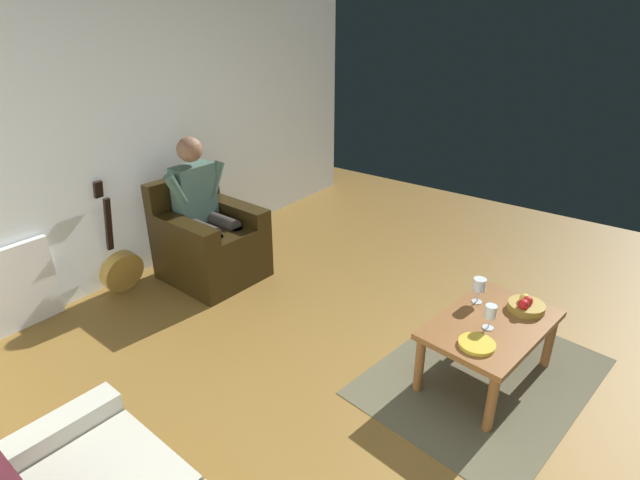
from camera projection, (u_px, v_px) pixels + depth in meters
name	position (u px, v px, depth m)	size (l,w,h in m)	color
ground_plane	(452.00, 391.00, 3.28)	(7.22, 7.22, 0.00)	brown
wall_back	(138.00, 124.00, 4.35)	(5.83, 0.06, 2.68)	silver
rug	(483.00, 376.00, 3.40)	(1.63, 1.19, 0.01)	brown
armchair	(209.00, 243.00, 4.55)	(0.78, 0.84, 0.89)	black
person_seated	(203.00, 205.00, 4.41)	(0.63, 0.57, 1.27)	#436054
coffee_table	(490.00, 331.00, 3.25)	(1.00, 0.71, 0.44)	brown
guitar	(121.00, 268.00, 4.35)	(0.37, 0.24, 0.98)	#AE8536
radiator	(16.00, 288.00, 3.80)	(0.59, 0.06, 0.67)	white
wine_glass_near	(479.00, 286.00, 3.38)	(0.09, 0.09, 0.18)	silver
wine_glass_far	(490.00, 313.00, 3.11)	(0.07, 0.07, 0.16)	silver
fruit_bowl	(526.00, 305.00, 3.33)	(0.24, 0.24, 0.11)	olive
decorative_dish	(477.00, 344.00, 2.99)	(0.22, 0.22, 0.02)	gold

